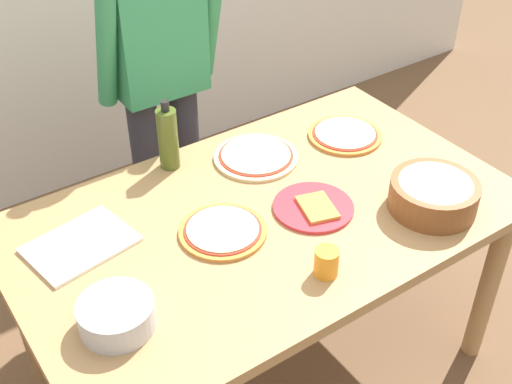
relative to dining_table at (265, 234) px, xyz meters
name	(u,v)px	position (x,y,z in m)	size (l,w,h in m)	color
ground	(263,366)	(0.00, 0.00, -0.67)	(8.00, 8.00, 0.00)	brown
dining_table	(265,234)	(0.00, 0.00, 0.00)	(1.60, 0.96, 0.76)	#A37A4C
person_cook	(159,69)	(0.04, 0.76, 0.27)	(0.49, 0.25, 1.62)	#2D2D38
pizza_raw_on_board	(256,156)	(0.15, 0.27, 0.10)	(0.30, 0.30, 0.02)	beige
pizza_cooked_on_tray	(223,231)	(-0.16, -0.01, 0.10)	(0.27, 0.27, 0.02)	#C67A33
pizza_second_cooked	(345,135)	(0.50, 0.20, 0.10)	(0.27, 0.27, 0.02)	#C67A33
plate_with_slice	(314,207)	(0.14, -0.08, 0.10)	(0.26, 0.26, 0.02)	red
popcorn_bowl	(434,192)	(0.45, -0.28, 0.15)	(0.28, 0.28, 0.11)	brown
mixing_bowl_steel	(116,315)	(-0.59, -0.17, 0.13)	(0.20, 0.20, 0.08)	#B7B7BC
olive_oil_bottle	(168,138)	(-0.12, 0.40, 0.20)	(0.07, 0.07, 0.26)	#47561E
cup_orange	(326,262)	(-0.02, -0.32, 0.13)	(0.07, 0.07, 0.09)	orange
cutting_board_white	(80,245)	(-0.55, 0.18, 0.10)	(0.30, 0.22, 0.01)	white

